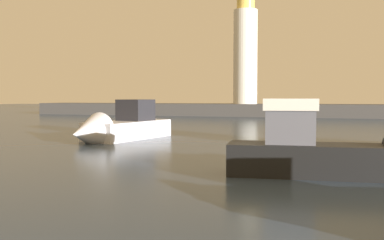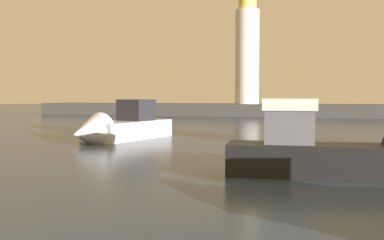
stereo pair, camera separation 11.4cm
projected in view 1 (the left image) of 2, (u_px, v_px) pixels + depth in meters
The scene contains 5 objects.
ground_plane at pixel (257, 134), 31.15m from camera, with size 220.00×220.00×0.00m, color #2D3D51.
breakwater at pixel (291, 110), 57.98m from camera, with size 75.06×6.15×1.69m, color #423F3D.
lighthouse at pixel (245, 50), 59.45m from camera, with size 3.26×3.26×15.61m.
motorboat_1 at pixel (328, 153), 14.33m from camera, with size 6.68×2.29×2.78m.
motorboat_2 at pixel (116, 128), 26.41m from camera, with size 3.91×8.24×3.00m.
Camera 1 is at (5.07, -2.72, 2.64)m, focal length 40.65 mm.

